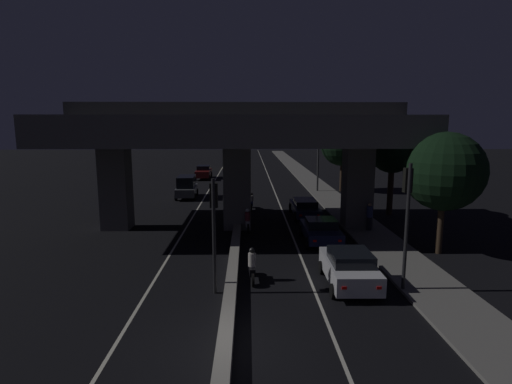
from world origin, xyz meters
TOP-DOWN VIEW (x-y plane):
  - ground_plane at (0.00, 0.00)m, footprint 200.00×200.00m
  - lane_line_left_inner at (-3.35, 35.00)m, footprint 0.12×126.00m
  - lane_line_right_inner at (3.35, 35.00)m, footprint 0.12×126.00m
  - median_divider at (0.00, 35.00)m, footprint 0.46×126.00m
  - sidewalk_right at (8.13, 28.00)m, footprint 2.73×126.00m
  - elevated_overpass at (0.00, 14.23)m, footprint 21.15×11.02m
  - traffic_light_left_of_median at (-0.63, 4.07)m, footprint 0.30×0.49m
  - traffic_light_right_of_median at (6.86, 4.06)m, footprint 0.30×0.49m
  - street_lamp at (7.22, 28.09)m, footprint 2.38×0.32m
  - car_white_lead at (4.85, 4.62)m, footprint 2.02×3.97m
  - car_dark_blue_second at (4.80, 10.86)m, footprint 2.04×3.95m
  - car_dark_blue_third at (4.77, 17.19)m, footprint 1.89×4.78m
  - car_grey_lead_oncoming at (-4.93, 25.06)m, footprint 1.97×4.09m
  - car_dark_red_second_oncoming at (-4.85, 38.41)m, footprint 1.90×4.49m
  - car_taxi_yellow_third_oncoming at (-1.72, 50.54)m, footprint 1.99×4.05m
  - motorcycle_black_filtering_near at (0.85, 5.21)m, footprint 0.34×1.81m
  - motorcycle_white_filtering_mid at (0.65, 13.24)m, footprint 0.34×1.88m
  - motorcycle_blue_filtering_far at (0.94, 19.87)m, footprint 0.32×1.94m
  - pedestrian_on_sidewalk at (8.22, 13.02)m, footprint 0.38×0.38m
  - roadside_tree_kerbside_near at (10.56, 8.74)m, footprint 3.99×3.99m
  - roadside_tree_kerbside_mid at (11.20, 17.87)m, footprint 3.43×3.43m
  - roadside_tree_kerbside_far at (10.07, 28.59)m, footprint 4.36×4.36m

SIDE VIEW (x-z plane):
  - ground_plane at x=0.00m, z-range 0.00..0.00m
  - lane_line_left_inner at x=-3.35m, z-range 0.00..0.00m
  - lane_line_right_inner at x=3.35m, z-range 0.00..0.00m
  - sidewalk_right at x=8.13m, z-range 0.00..0.13m
  - median_divider at x=0.00m, z-range 0.00..0.44m
  - motorcycle_blue_filtering_far at x=0.94m, z-range -0.10..1.26m
  - motorcycle_black_filtering_near at x=0.85m, z-range -0.11..1.36m
  - motorcycle_white_filtering_mid at x=0.65m, z-range -0.11..1.36m
  - car_dark_blue_second at x=4.80m, z-range 0.02..1.40m
  - car_dark_blue_third at x=4.77m, z-range 0.05..1.38m
  - car_taxi_yellow_third_oncoming at x=-1.72m, z-range 0.00..1.54m
  - car_white_lead at x=4.85m, z-range 0.02..1.53m
  - car_dark_red_second_oncoming at x=-4.85m, z-range 0.03..1.66m
  - pedestrian_on_sidewalk at x=8.22m, z-range 0.12..1.84m
  - car_grey_lead_oncoming at x=-4.93m, z-range 0.04..2.06m
  - traffic_light_left_of_median at x=-0.63m, z-range 0.84..5.42m
  - traffic_light_right_of_median at x=6.86m, z-range 0.93..6.08m
  - street_lamp at x=7.22m, z-range 0.72..7.74m
  - roadside_tree_kerbside_near at x=10.56m, z-range 1.13..7.40m
  - roadside_tree_kerbside_far at x=10.07m, z-range 1.27..8.19m
  - roadside_tree_kerbside_mid at x=11.20m, z-range 1.51..8.06m
  - elevated_overpass at x=0.00m, z-range 1.93..9.91m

